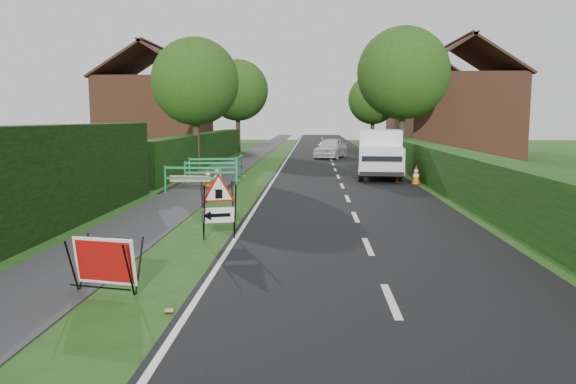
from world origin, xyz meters
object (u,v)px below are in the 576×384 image
object	(u,v)px
red_rect_sign	(105,262)
hatchback_car	(331,148)
triangle_sign	(217,201)
works_van	(380,153)

from	to	relation	value
red_rect_sign	hatchback_car	size ratio (longest dim) A/B	0.28
red_rect_sign	triangle_sign	xyz separation A→B (m)	(1.06, 3.84, 0.37)
red_rect_sign	triangle_sign	distance (m)	4.00
triangle_sign	works_van	world-z (taller)	works_van
works_van	hatchback_car	xyz separation A→B (m)	(-1.80, 12.58, -0.45)
works_van	hatchback_car	size ratio (longest dim) A/B	1.20
hatchback_car	triangle_sign	bearing A→B (deg)	-81.78
triangle_sign	hatchback_car	world-z (taller)	hatchback_car
red_rect_sign	hatchback_car	xyz separation A→B (m)	(4.33, 29.48, 0.19)
red_rect_sign	triangle_sign	world-z (taller)	triangle_sign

